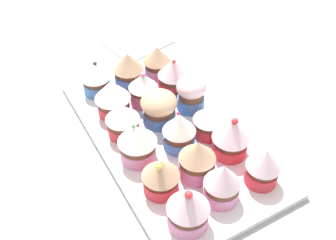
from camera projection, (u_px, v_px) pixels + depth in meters
ground_plane at (168, 142)px, 73.33cm from camera, size 180.00×180.00×3.00cm
baking_tray at (168, 134)px, 71.90cm from camera, size 45.84×25.24×1.20cm
cupcake_0 at (263, 166)px, 60.83cm from camera, size 5.55×5.55×7.08cm
cupcake_1 at (231, 136)px, 65.13cm from camera, size 6.43×6.43×7.99cm
cupcake_2 at (209, 120)px, 69.26cm from camera, size 5.86×5.86×6.15cm
cupcake_3 at (191, 93)px, 73.99cm from camera, size 5.65×5.65×7.07cm
cupcake_4 at (173, 75)px, 77.96cm from camera, size 6.28×6.28×7.78cm
cupcake_5 at (157, 61)px, 81.85cm from camera, size 5.88×5.88×6.98cm
cupcake_6 at (219, 184)px, 58.26cm from camera, size 5.59×5.59×7.32cm
cupcake_7 at (197, 159)px, 61.93cm from camera, size 5.98×5.98×7.21cm
cupcake_8 at (181, 130)px, 66.58cm from camera, size 5.77×5.77×7.48cm
cupcake_9 at (157, 108)px, 71.17cm from camera, size 6.71×6.71×6.56cm
cupcake_10 at (142, 89)px, 75.15cm from camera, size 5.74×5.74×7.14cm
cupcake_11 at (128, 69)px, 79.31cm from camera, size 6.30×6.30×7.50cm
cupcake_12 at (188, 207)px, 54.92cm from camera, size 6.28×6.28×7.94cm
cupcake_13 at (161, 175)px, 59.70cm from camera, size 5.98×5.98×6.93cm
cupcake_14 at (137, 142)px, 64.37cm from camera, size 6.57×6.57×7.54cm
cupcake_15 at (123, 119)px, 68.86cm from camera, size 6.15×6.15×6.62cm
cupcake_16 at (113, 97)px, 72.67cm from camera, size 6.75×6.75×7.57cm
cupcake_17 at (96, 78)px, 77.75cm from camera, size 5.82×5.82×6.94cm
napkin at (137, 41)px, 96.03cm from camera, size 14.79×16.28×0.60cm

